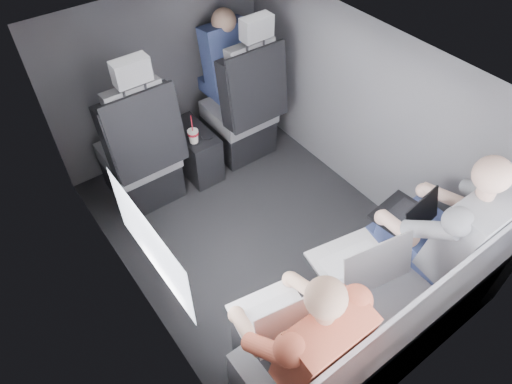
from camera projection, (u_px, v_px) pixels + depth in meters
floor at (261, 236)px, 3.29m from camera, size 2.60×2.60×0.00m
ceiling at (263, 70)px, 2.32m from camera, size 2.60×2.60×0.00m
panel_left at (128, 236)px, 2.43m from camera, size 0.02×2.60×1.35m
panel_right at (365, 115)px, 3.18m from camera, size 0.02×2.60×1.35m
panel_front at (161, 76)px, 3.53m from camera, size 1.80×0.02×1.35m
panel_back at (434, 323)px, 2.08m from camera, size 1.80×0.02×1.35m
side_window at (150, 244)px, 2.11m from camera, size 0.02×0.75×0.42m
seatbelt at (256, 79)px, 3.28m from camera, size 0.35×0.11×0.59m
front_seat_left at (142, 157)px, 3.29m from camera, size 0.52×0.58×1.26m
front_seat_right at (243, 113)px, 3.66m from camera, size 0.52×0.58×1.26m
center_console at (195, 151)px, 3.64m from camera, size 0.24×0.48×0.41m
rear_bench at (379, 324)px, 2.48m from camera, size 1.60×0.57×0.92m
soda_cup at (193, 136)px, 3.36m from camera, size 0.08×0.08×0.25m
laptop_white at (277, 317)px, 2.14m from camera, size 0.40×0.39×0.27m
laptop_silver at (359, 261)px, 2.36m from camera, size 0.45×0.43×0.28m
laptop_black at (406, 213)px, 2.60m from camera, size 0.33×0.31×0.22m
passenger_rear_left at (299, 338)px, 2.10m from camera, size 0.47×0.60×1.18m
passenger_rear_right at (441, 232)px, 2.51m from camera, size 0.51×0.63×1.24m
passenger_front_right at (226, 60)px, 3.57m from camera, size 0.37×0.37×0.72m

